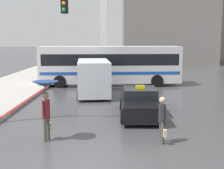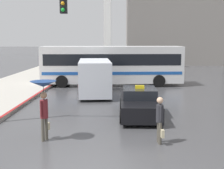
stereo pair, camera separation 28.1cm
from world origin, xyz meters
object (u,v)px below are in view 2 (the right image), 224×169
ambulance_van (95,76)px  city_bus (112,64)px  taxi (139,103)px  pedestrian_man (160,118)px  pedestrian_with_umbrella (44,94)px  traffic_light (14,30)px

ambulance_van → city_bus: 4.73m
taxi → pedestrian_man: (0.49, -4.09, 0.31)m
pedestrian_with_umbrella → traffic_light: size_ratio=0.38×
pedestrian_man → traffic_light: traffic_light is taller
traffic_light → pedestrian_with_umbrella: bearing=-52.2°
pedestrian_man → traffic_light: 7.16m
pedestrian_with_umbrella → city_bus: bearing=13.2°
taxi → pedestrian_man: pedestrian_man is taller
traffic_light → city_bus: bearing=72.3°
pedestrian_with_umbrella → taxi: bearing=-22.2°
city_bus → traffic_light: (-3.77, -11.83, 2.34)m
pedestrian_with_umbrella → pedestrian_man: bearing=-71.4°
ambulance_van → traffic_light: size_ratio=0.88×
ambulance_van → pedestrian_man: bearing=102.3°
traffic_light → ambulance_van: bearing=69.0°
ambulance_van → traffic_light: bearing=63.3°
taxi → pedestrian_man: size_ratio=2.69×
taxi → city_bus: (-1.68, 10.21, 1.12)m
ambulance_van → pedestrian_with_umbrella: ambulance_van is taller
ambulance_van → pedestrian_man: (3.16, -9.70, -0.34)m
ambulance_van → pedestrian_with_umbrella: 9.56m
pedestrian_man → taxi: bearing=179.7°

